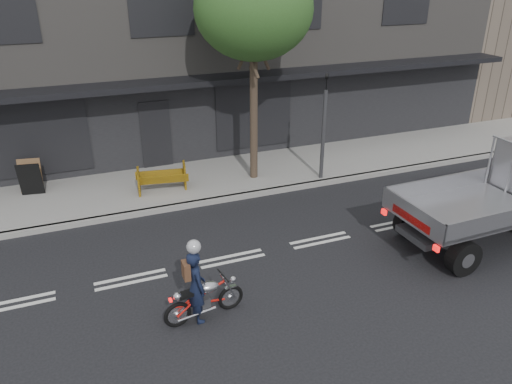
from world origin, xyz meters
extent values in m
plane|color=black|center=(0.00, 0.00, 0.00)|extent=(80.00, 80.00, 0.00)
cube|color=gray|center=(0.00, 4.70, 0.07)|extent=(32.00, 3.20, 0.15)
cube|color=gray|center=(0.00, 3.10, 0.07)|extent=(32.00, 0.20, 0.15)
cube|color=slate|center=(0.00, 11.30, 4.00)|extent=(26.00, 10.00, 8.00)
cylinder|color=#382B21|center=(2.20, 4.20, 2.00)|extent=(0.24, 0.24, 4.00)
ellipsoid|color=#2D4B1C|center=(2.20, 4.20, 5.30)|extent=(3.40, 3.40, 2.89)
cylinder|color=#2D2D30|center=(4.20, 3.35, 1.50)|extent=(0.12, 0.12, 3.00)
imported|color=black|center=(4.20, 3.35, 3.25)|extent=(0.08, 0.10, 0.50)
torus|color=black|center=(-1.77, -1.92, 0.27)|extent=(0.56, 0.15, 0.56)
torus|color=black|center=(-0.63, -1.77, 0.27)|extent=(0.56, 0.15, 0.56)
cube|color=#2D2D30|center=(-1.24, -1.85, 0.35)|extent=(0.31, 0.23, 0.23)
ellipsoid|color=silver|center=(-1.11, -1.83, 0.69)|extent=(0.48, 0.31, 0.23)
cube|color=black|center=(-1.51, -1.88, 0.67)|extent=(0.46, 0.25, 0.07)
cylinder|color=black|center=(-0.78, -1.79, 0.85)|extent=(0.09, 0.50, 0.03)
imported|color=black|center=(-1.35, -1.85, 0.77)|extent=(0.44, 0.60, 1.54)
cylinder|color=black|center=(4.69, -2.50, 0.42)|extent=(0.85, 0.33, 0.84)
cylinder|color=black|center=(4.64, -0.62, 0.42)|extent=(0.85, 0.33, 0.84)
cylinder|color=black|center=(8.18, -0.54, 0.42)|extent=(0.85, 0.33, 0.84)
cube|color=#2D2D30|center=(6.43, -1.52, 0.61)|extent=(5.11, 1.22, 0.15)
cube|color=#A6A6AB|center=(5.49, -1.54, 1.02)|extent=(3.36, 2.23, 0.11)
camera|label=1|loc=(-3.20, -9.74, 6.50)|focal=35.00mm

